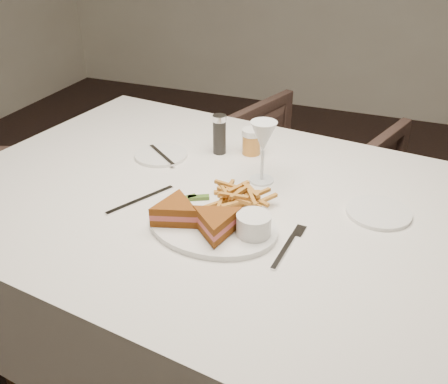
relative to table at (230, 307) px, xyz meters
name	(u,v)px	position (x,y,z in m)	size (l,w,h in m)	color
ground	(254,331)	(-0.01, 0.29, -0.38)	(5.00, 5.00, 0.00)	black
table	(230,307)	(0.00, 0.00, 0.00)	(1.54, 1.03, 0.75)	silver
chair_far	(305,175)	(0.00, 0.97, -0.03)	(0.66, 0.62, 0.68)	#49342D
table_setting	(230,195)	(0.01, -0.04, 0.41)	(0.82, 0.65, 0.18)	white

